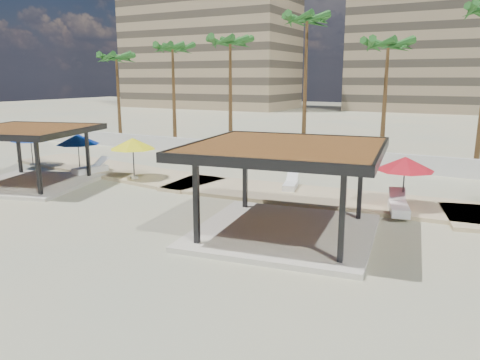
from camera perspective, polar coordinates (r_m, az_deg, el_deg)
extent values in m
plane|color=tan|center=(18.74, -4.39, -6.22)|extent=(200.00, 200.00, 0.00)
cube|color=#C6B284|center=(31.72, -15.43, 1.19)|extent=(16.40, 6.19, 0.24)
cube|color=#C6B284|center=(23.95, 8.78, -2.05)|extent=(16.24, 5.11, 0.24)
cube|color=silver|center=(32.82, 10.83, 2.74)|extent=(56.00, 0.30, 1.20)
cube|color=#937F60|center=(98.10, -3.78, 17.63)|extent=(34.00, 16.00, 30.00)
cube|color=#847259|center=(93.43, 25.81, 16.12)|extent=(38.00, 16.00, 28.00)
cube|color=beige|center=(18.34, 5.40, -6.32)|extent=(7.52, 7.52, 0.20)
cube|color=black|center=(16.44, -5.35, -2.64)|extent=(0.21, 0.21, 3.03)
cube|color=black|center=(20.98, 0.63, 0.70)|extent=(0.21, 0.21, 3.03)
cube|color=black|center=(15.02, 12.35, -4.34)|extent=(0.21, 0.21, 3.03)
cube|color=black|center=(19.89, 14.46, -0.35)|extent=(0.21, 0.21, 3.03)
cube|color=brown|center=(17.57, 5.62, 3.85)|extent=(7.75, 7.75, 0.28)
cube|color=black|center=(14.32, 2.08, 1.96)|extent=(6.92, 1.08, 0.34)
cube|color=black|center=(20.89, 8.06, 5.13)|extent=(6.92, 1.08, 0.34)
cube|color=black|center=(18.74, -4.62, 4.39)|extent=(1.08, 6.92, 0.34)
cube|color=black|center=(17.04, 16.87, 3.10)|extent=(1.08, 6.92, 0.34)
cube|color=beige|center=(28.97, -24.21, -0.42)|extent=(7.61, 7.61, 0.19)
cube|color=black|center=(31.95, -25.34, 3.31)|extent=(0.21, 0.21, 2.80)
cube|color=black|center=(25.47, -23.39, 1.46)|extent=(0.21, 0.21, 2.80)
cube|color=black|center=(29.32, -18.09, 3.18)|extent=(0.21, 0.21, 2.80)
cube|color=brown|center=(28.51, -24.75, 5.52)|extent=(7.84, 7.84, 0.26)
cube|color=black|center=(31.09, -21.23, 6.29)|extent=(6.24, 1.86, 0.32)
cube|color=black|center=(26.71, -19.28, 5.58)|extent=(1.86, 6.24, 0.32)
cylinder|color=beige|center=(34.55, -23.91, 1.75)|extent=(0.44, 0.44, 0.11)
cylinder|color=#262628|center=(34.39, -24.05, 3.39)|extent=(0.06, 0.06, 2.11)
cone|color=#0B37C3|center=(34.28, -24.19, 4.89)|extent=(2.93, 2.93, 0.62)
cylinder|color=beige|center=(28.17, -12.75, 0.33)|extent=(0.46, 0.46, 0.11)
cylinder|color=#262628|center=(27.98, -12.85, 2.43)|extent=(0.06, 0.06, 2.21)
cone|color=yellow|center=(27.83, -12.95, 4.36)|extent=(3.48, 3.48, 0.64)
cylinder|color=beige|center=(22.68, 19.13, -2.96)|extent=(0.45, 0.45, 0.11)
cylinder|color=#262628|center=(22.44, 19.32, -0.43)|extent=(0.06, 0.06, 2.16)
cone|color=#A9131E|center=(22.26, 19.48, 1.90)|extent=(3.44, 3.44, 0.63)
cylinder|color=beige|center=(31.22, -18.92, 1.12)|extent=(0.46, 0.46, 0.11)
cylinder|color=#262628|center=(31.05, -19.05, 3.00)|extent=(0.06, 0.06, 2.19)
cone|color=#0B37C3|center=(30.92, -19.17, 4.72)|extent=(3.10, 3.10, 0.64)
cube|color=white|center=(30.56, -17.78, 1.15)|extent=(1.11, 2.28, 0.31)
cube|color=white|center=(30.52, -17.80, 1.50)|extent=(1.11, 2.28, 0.07)
cube|color=white|center=(30.96, -16.55, 2.22)|extent=(0.83, 0.86, 0.55)
cube|color=white|center=(25.15, 6.17, -0.70)|extent=(1.07, 1.93, 0.26)
cube|color=white|center=(25.12, 6.18, -0.35)|extent=(1.07, 1.93, 0.05)
cube|color=white|center=(25.76, 6.41, 0.46)|extent=(0.74, 0.76, 0.46)
cube|color=white|center=(21.71, 18.77, -3.34)|extent=(1.31, 2.29, 0.30)
cube|color=white|center=(21.66, 18.80, -2.87)|extent=(1.31, 2.29, 0.06)
cube|color=white|center=(22.41, 18.63, -1.67)|extent=(0.89, 0.91, 0.55)
cone|color=brown|center=(45.24, -14.59, 9.45)|extent=(0.36, 0.36, 7.93)
ellipsoid|color=#215B20|center=(45.23, -14.85, 14.15)|extent=(3.00, 3.00, 1.80)
cone|color=brown|center=(41.71, -8.07, 9.99)|extent=(0.36, 0.36, 8.64)
ellipsoid|color=#215B20|center=(41.75, -8.24, 15.57)|extent=(3.00, 3.00, 1.80)
cone|color=brown|center=(37.95, -1.18, 10.08)|extent=(0.36, 0.36, 8.90)
ellipsoid|color=#215B20|center=(38.01, -1.21, 16.42)|extent=(3.00, 3.00, 1.80)
cone|color=brown|center=(36.11, 7.93, 10.98)|extent=(0.36, 0.36, 10.32)
ellipsoid|color=#215B20|center=(36.33, 8.18, 18.74)|extent=(3.00, 3.00, 1.80)
cone|color=brown|center=(34.02, 17.20, 8.80)|extent=(0.36, 0.36, 8.34)
ellipsoid|color=#215B20|center=(34.04, 17.63, 15.39)|extent=(3.00, 3.00, 1.80)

